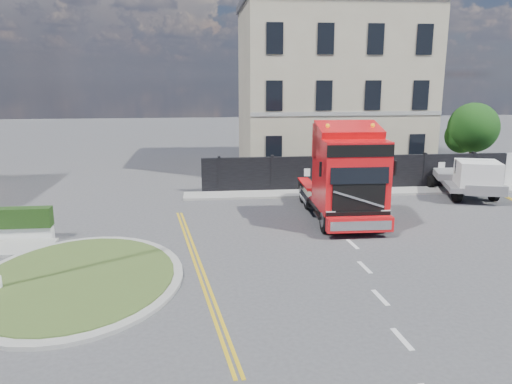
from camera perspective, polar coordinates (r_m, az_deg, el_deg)
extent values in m
plane|color=#424244|center=(19.92, 2.46, -5.91)|extent=(120.00, 120.00, 0.00)
cylinder|color=#999893|center=(17.42, -19.74, -9.40)|extent=(6.80, 6.80, 0.12)
cylinder|color=#395120|center=(17.39, -19.76, -9.15)|extent=(6.20, 6.20, 0.05)
cube|color=black|center=(29.50, 11.52, 2.19)|extent=(18.00, 0.25, 2.00)
cube|color=silver|center=(33.04, 25.75, 2.30)|extent=(2.60, 0.12, 2.00)
cube|color=#C0B798|center=(36.20, 8.29, 11.50)|extent=(12.00, 10.00, 11.00)
cube|color=#48484D|center=(36.49, 8.61, 20.56)|extent=(12.30, 10.30, 0.50)
cylinder|color=#382619|center=(35.55, 23.29, 3.56)|extent=(0.24, 0.24, 2.40)
sphere|color=#153811|center=(35.31, 23.59, 6.76)|extent=(3.20, 3.20, 3.20)
sphere|color=#153811|center=(35.48, 22.48, 5.90)|extent=(2.20, 2.20, 2.20)
cube|color=#999893|center=(28.85, 11.96, 0.01)|extent=(20.00, 1.60, 0.12)
cube|color=black|center=(24.10, 9.33, -0.63)|extent=(2.81, 6.96, 0.49)
cube|color=red|center=(21.96, 10.69, 2.07)|extent=(2.79, 2.90, 3.07)
cube|color=red|center=(22.85, 10.06, 5.74)|extent=(2.76, 1.04, 1.54)
cube|color=black|center=(20.55, 11.78, 2.50)|extent=(2.42, 0.11, 1.15)
cube|color=red|center=(20.74, 11.77, -3.65)|extent=(2.75, 0.43, 0.60)
cylinder|color=black|center=(21.26, 8.03, -3.16)|extent=(0.37, 1.15, 1.14)
cylinder|color=gray|center=(21.26, 8.03, -3.16)|extent=(0.40, 0.63, 0.63)
cylinder|color=black|center=(21.91, 14.09, -2.95)|extent=(0.37, 1.15, 1.14)
cylinder|color=gray|center=(21.91, 14.09, -2.95)|extent=(0.40, 0.63, 0.63)
cylinder|color=black|center=(24.94, 6.06, -0.64)|extent=(0.37, 1.15, 1.14)
cylinder|color=gray|center=(24.94, 6.06, -0.64)|extent=(0.40, 0.63, 0.63)
cylinder|color=black|center=(25.49, 11.30, -0.53)|extent=(0.37, 1.15, 1.14)
cylinder|color=gray|center=(25.49, 11.30, -0.53)|extent=(0.40, 0.63, 0.63)
cylinder|color=black|center=(26.20, 5.52, 0.05)|extent=(0.37, 1.15, 1.14)
cylinder|color=gray|center=(26.20, 5.52, 0.05)|extent=(0.40, 0.63, 0.63)
cylinder|color=black|center=(26.73, 10.52, 0.15)|extent=(0.37, 1.15, 1.14)
cylinder|color=gray|center=(26.73, 10.52, 0.15)|extent=(0.40, 0.63, 0.63)
cube|color=slate|center=(29.98, 22.36, 1.14)|extent=(3.42, 5.54, 0.27)
cube|color=silver|center=(28.47, 23.99, 1.83)|extent=(2.51, 2.44, 1.40)
cylinder|color=black|center=(28.19, 21.98, -0.33)|extent=(0.27, 0.75, 0.75)
cylinder|color=black|center=(29.20, 25.54, -0.22)|extent=(0.27, 0.75, 0.75)
cylinder|color=black|center=(31.00, 19.24, 1.07)|extent=(0.27, 0.75, 0.75)
cylinder|color=black|center=(31.93, 22.57, 1.12)|extent=(0.27, 0.75, 0.75)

